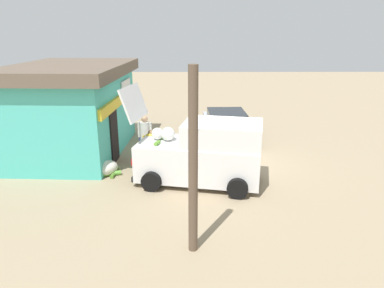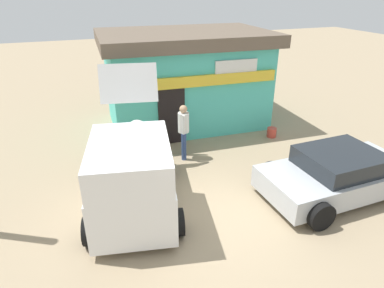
% 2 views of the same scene
% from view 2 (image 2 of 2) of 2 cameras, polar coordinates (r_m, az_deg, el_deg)
% --- Properties ---
extents(ground_plane, '(60.00, 60.00, 0.00)m').
position_cam_2_polar(ground_plane, '(8.13, 3.46, -12.29)').
color(ground_plane, '#9E896B').
extents(storefront_bar, '(6.33, 4.38, 3.45)m').
position_cam_2_polar(storefront_bar, '(12.94, -1.16, 11.21)').
color(storefront_bar, '#4CC6B7').
rests_on(storefront_bar, ground_plane).
extents(delivery_van, '(2.70, 4.43, 3.03)m').
position_cam_2_polar(delivery_van, '(8.03, -10.08, -4.71)').
color(delivery_van, white).
rests_on(delivery_van, ground_plane).
extents(parked_sedan, '(4.01, 2.29, 1.20)m').
position_cam_2_polar(parked_sedan, '(9.41, 23.49, -4.65)').
color(parked_sedan, '#B2B7BC').
rests_on(parked_sedan, ground_plane).
extents(vendor_standing, '(0.43, 0.55, 1.72)m').
position_cam_2_polar(vendor_standing, '(10.27, -1.44, 2.78)').
color(vendor_standing, navy).
rests_on(vendor_standing, ground_plane).
extents(customer_bending, '(0.75, 0.61, 1.46)m').
position_cam_2_polar(customer_bending, '(9.78, -7.85, 0.55)').
color(customer_bending, '#726047').
rests_on(customer_bending, ground_plane).
extents(unloaded_banana_pile, '(0.94, 0.92, 0.48)m').
position_cam_2_polar(unloaded_banana_pile, '(11.28, -9.69, 0.24)').
color(unloaded_banana_pile, silver).
rests_on(unloaded_banana_pile, ground_plane).
extents(paint_bucket, '(0.33, 0.33, 0.33)m').
position_cam_2_polar(paint_bucket, '(12.36, 13.36, 1.94)').
color(paint_bucket, '#BF3F33').
rests_on(paint_bucket, ground_plane).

